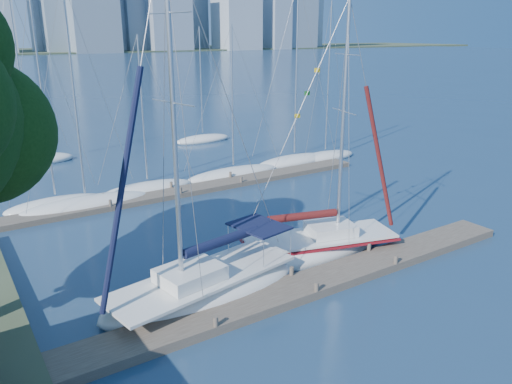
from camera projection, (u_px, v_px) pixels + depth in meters
ground at (303, 291)px, 22.61m from camera, size 700.00×700.00×0.00m
near_dock at (303, 287)px, 22.55m from camera, size 26.00×2.00×0.40m
far_dock at (189, 190)px, 36.36m from camera, size 30.00×1.80×0.36m
sailboat_navy at (203, 275)px, 21.60m from camera, size 9.74×4.65×15.52m
sailboat_maroon at (320, 235)px, 26.17m from camera, size 8.99×4.97×13.36m
bg_boat_0 at (56, 204)px, 33.14m from camera, size 6.86×4.62×14.00m
bg_boat_1 at (86, 204)px, 33.12m from camera, size 8.81×5.75×14.63m
bg_boat_2 at (148, 189)px, 36.50m from camera, size 7.23×3.78×11.39m
bg_boat_3 at (233, 174)px, 40.42m from camera, size 8.57×3.12×12.08m
bg_boat_4 at (294, 161)px, 44.31m from camera, size 8.12×4.41×15.60m
bg_boat_5 at (325, 156)px, 45.92m from camera, size 6.93×3.93×14.04m
bg_boat_6 at (32, 160)px, 44.30m from camera, size 7.63×4.60×15.66m
bg_boat_7 at (203, 139)px, 53.39m from camera, size 6.60×4.18×12.07m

